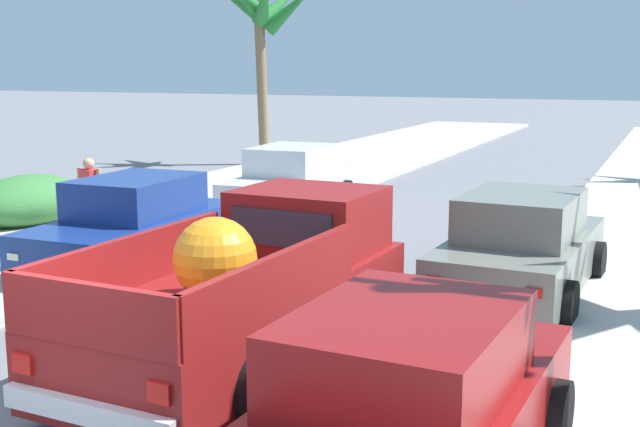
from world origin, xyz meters
TOP-DOWN VIEW (x-y plane):
  - sidewalk_left at (-5.49, 12.00)m, footprint 5.39×60.00m
  - curb_left at (-4.20, 12.00)m, footprint 0.16×60.00m
  - curb_right at (4.20, 12.00)m, footprint 0.16×60.00m
  - pickup_truck at (0.73, 3.36)m, footprint 2.36×5.28m
  - car_left_near at (3.06, 7.26)m, footprint 2.17×4.32m
  - car_right_near at (-3.05, 12.05)m, footprint 2.20×4.33m
  - car_right_mid at (3.29, 1.14)m, footprint 2.17×4.32m
  - car_left_far at (-3.14, 6.29)m, footprint 2.11×4.30m
  - palm_tree_right_fore at (-7.85, 19.88)m, footprint 3.80×3.60m
  - hedge_bush at (-7.38, 8.31)m, footprint 1.80×2.80m
  - pedestrian at (-5.39, 7.92)m, footprint 0.57×0.32m

SIDE VIEW (x-z plane):
  - curb_left at x=-4.20m, z-range 0.00..0.10m
  - curb_right at x=4.20m, z-range 0.00..0.10m
  - sidewalk_left at x=-5.49m, z-range 0.00..0.12m
  - hedge_bush at x=-7.38m, z-range 0.00..1.10m
  - car_left_near at x=3.06m, z-range -0.06..1.48m
  - car_right_near at x=-3.05m, z-range -0.06..1.48m
  - car_right_mid at x=3.29m, z-range -0.06..1.48m
  - car_left_far at x=-3.14m, z-range -0.06..1.48m
  - pickup_truck at x=0.73m, z-range -0.12..1.73m
  - pedestrian at x=-5.39m, z-range 0.12..1.71m
  - palm_tree_right_fore at x=-7.85m, z-range 1.95..8.11m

